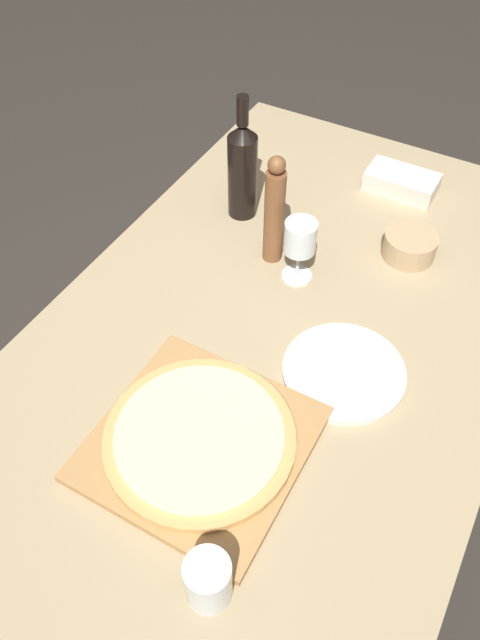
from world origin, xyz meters
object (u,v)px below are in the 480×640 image
(pepper_mill, at_px, (274,212))
(wine_glass, at_px, (300,240))
(pizza, at_px, (198,437))
(wine_bottle, at_px, (242,169))
(small_bowl, at_px, (410,245))

(pepper_mill, xyz_separation_m, wine_glass, (0.08, -0.03, -0.02))
(pizza, distance_m, wine_glass, 0.50)
(wine_bottle, relative_size, pepper_mill, 1.15)
(pizza, relative_size, wine_glass, 2.23)
(pepper_mill, height_order, wine_glass, pepper_mill)
(wine_glass, height_order, small_bowl, wine_glass)
(pizza, xyz_separation_m, small_bowl, (0.17, 0.68, 0.00))
(wine_bottle, distance_m, pepper_mill, 0.18)
(pizza, bearing_deg, wine_bottle, 112.22)
(pizza, distance_m, wine_bottle, 0.69)
(pepper_mill, bearing_deg, wine_glass, -21.69)
(wine_glass, bearing_deg, pizza, -85.97)
(pizza, bearing_deg, wine_glass, 94.03)
(pepper_mill, distance_m, wine_glass, 0.09)
(pizza, bearing_deg, pepper_mill, 102.46)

